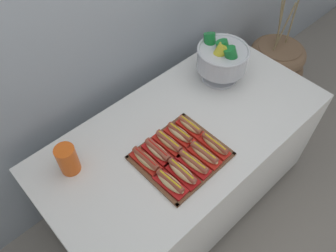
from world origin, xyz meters
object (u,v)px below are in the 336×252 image
object	(u,v)px
buffet_table	(183,165)
hot_dog_1	(182,172)
floor_vase	(271,74)
hot_dog_3	(204,154)
cup_stack	(68,159)
hot_dog_0	(170,183)
hot_dog_5	(146,160)
hot_dog_9	(190,126)
hot_dog_7	(169,142)
hot_dog_2	(193,163)
hot_dog_6	(158,151)
serving_tray	(181,156)
hot_dog_4	(215,145)
hot_dog_8	(180,134)
punch_bowl	(222,58)

from	to	relation	value
buffet_table	hot_dog_1	bearing A→B (deg)	-138.46
floor_vase	hot_dog_3	bearing A→B (deg)	-163.33
floor_vase	cup_stack	world-z (taller)	floor_vase
hot_dog_3	buffet_table	bearing A→B (deg)	71.33
hot_dog_0	hot_dog_5	size ratio (longest dim) A/B	0.97
buffet_table	hot_dog_5	bearing A→B (deg)	-175.11
floor_vase	hot_dog_9	world-z (taller)	floor_vase
cup_stack	hot_dog_5	bearing A→B (deg)	-38.88
hot_dog_5	hot_dog_7	size ratio (longest dim) A/B	0.97
hot_dog_2	hot_dog_6	size ratio (longest dim) A/B	1.05
hot_dog_3	hot_dog_6	distance (m)	0.22
serving_tray	hot_dog_9	distance (m)	0.17
hot_dog_0	hot_dog_6	world-z (taller)	hot_dog_0
hot_dog_4	hot_dog_8	distance (m)	0.18
hot_dog_4	punch_bowl	xyz separation A→B (m)	(0.40, 0.33, 0.11)
buffet_table	hot_dog_4	bearing A→B (deg)	-86.25
floor_vase	hot_dog_9	bearing A→B (deg)	-169.95
hot_dog_0	hot_dog_3	distance (m)	0.23
hot_dog_0	cup_stack	world-z (taller)	cup_stack
hot_dog_6	cup_stack	size ratio (longest dim) A/B	1.10
hot_dog_4	buffet_table	bearing A→B (deg)	93.75
hot_dog_8	cup_stack	xyz separation A→B (m)	(-0.50, 0.22, 0.04)
cup_stack	hot_dog_3	bearing A→B (deg)	-37.31
hot_dog_8	punch_bowl	xyz separation A→B (m)	(0.48, 0.16, 0.11)
buffet_table	hot_dog_0	world-z (taller)	hot_dog_0
serving_tray	hot_dog_5	size ratio (longest dim) A/B	2.31
buffet_table	hot_dog_3	distance (m)	0.43
hot_dog_0	floor_vase	bearing A→B (deg)	14.38
hot_dog_4	floor_vase	bearing A→B (deg)	17.61
hot_dog_6	hot_dog_9	size ratio (longest dim) A/B	1.10
hot_dog_2	hot_dog_7	bearing A→B (deg)	90.94
hot_dog_0	cup_stack	size ratio (longest dim) A/B	1.10
serving_tray	hot_dog_7	xyz separation A→B (m)	(-0.00, 0.08, 0.03)
hot_dog_4	punch_bowl	size ratio (longest dim) A/B	0.58
hot_dog_7	hot_dog_9	size ratio (longest dim) A/B	1.17
serving_tray	hot_dog_2	distance (m)	0.09
hot_dog_2	hot_dog_6	bearing A→B (deg)	115.38
hot_dog_0	hot_dog_3	xyz separation A→B (m)	(0.22, 0.00, -0.00)
hot_dog_4	hot_dog_9	distance (m)	0.17
buffet_table	hot_dog_1	xyz separation A→B (m)	(-0.21, -0.19, 0.39)
hot_dog_2	punch_bowl	bearing A→B (deg)	30.81
hot_dog_1	hot_dog_7	distance (m)	0.18
hot_dog_4	hot_dog_9	size ratio (longest dim) A/B	1.09
hot_dog_0	hot_dog_2	bearing A→B (deg)	0.94
hot_dog_6	buffet_table	bearing A→B (deg)	6.25
punch_bowl	floor_vase	bearing A→B (deg)	3.46
hot_dog_2	hot_dog_3	xyz separation A→B (m)	(0.07, 0.00, -0.00)
buffet_table	hot_dog_9	bearing A→B (deg)	-64.72
buffet_table	cup_stack	bearing A→B (deg)	160.77
buffet_table	hot_dog_5	world-z (taller)	hot_dog_5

